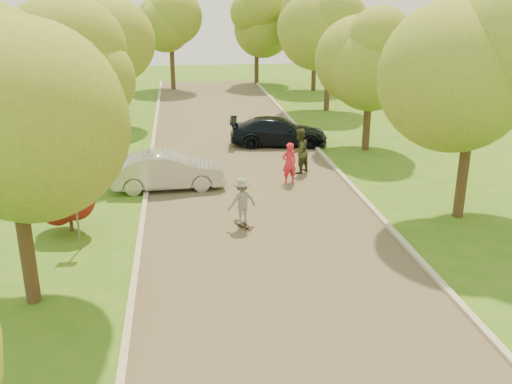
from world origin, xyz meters
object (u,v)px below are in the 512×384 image
person_olive (299,151)px  person_striped (289,163)px  silver_sedan (168,171)px  dark_sedan (279,131)px  longboard (242,224)px  skateboarder (242,201)px  street_sign (75,201)px

person_olive → person_striped: bearing=20.9°
silver_sedan → dark_sedan: bearing=-44.3°
longboard → person_striped: 4.98m
skateboarder → street_sign: bearing=-8.3°
silver_sedan → dark_sedan: silver_sedan is taller
silver_sedan → skateboarder: size_ratio=2.78×
person_olive → skateboarder: bearing=20.0°
dark_sedan → skateboarder: (-3.04, -10.36, 0.19)m
dark_sedan → person_striped: size_ratio=2.90×
longboard → skateboarder: bearing=-108.4°
street_sign → skateboarder: size_ratio=1.37×
dark_sedan → person_striped: 6.10m
street_sign → dark_sedan: 14.08m
dark_sedan → person_olive: person_olive is taller
skateboarder → person_striped: bearing=-140.1°
silver_sedan → person_olive: size_ratio=2.28×
silver_sedan → longboard: 4.95m
silver_sedan → longboard: bearing=-152.3°
dark_sedan → skateboarder: size_ratio=3.08×
silver_sedan → dark_sedan: (5.50, 6.11, -0.02)m
longboard → skateboarder: skateboarder is taller
street_sign → person_olive: (8.16, 6.69, -0.59)m
silver_sedan → person_striped: person_striped is taller
silver_sedan → dark_sedan: size_ratio=0.90×
street_sign → skateboarder: (5.06, 1.12, -0.67)m
dark_sedan → person_olive: (0.06, -4.79, 0.26)m
street_sign → skateboarder: street_sign is taller
street_sign → silver_sedan: 6.03m
street_sign → longboard: bearing=12.5°
dark_sedan → skateboarder: 10.80m
street_sign → silver_sedan: bearing=64.2°
street_sign → skateboarder: bearing=12.5°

